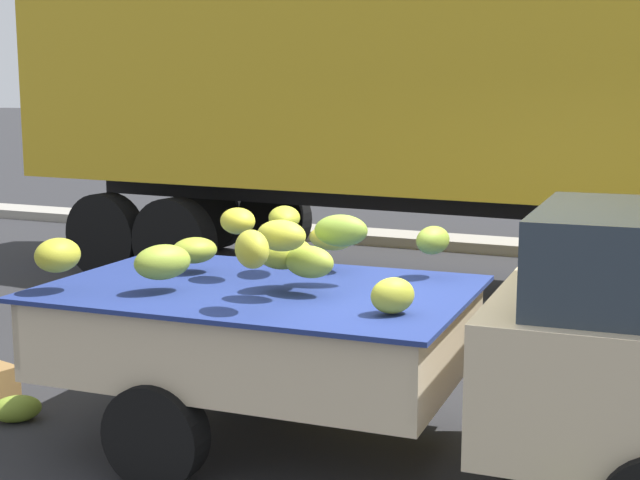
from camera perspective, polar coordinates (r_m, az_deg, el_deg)
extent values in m
plane|color=#28282B|center=(6.03, 5.42, -13.44)|extent=(220.00, 220.00, 0.00)
cube|color=gray|center=(13.40, 16.64, -0.74)|extent=(80.00, 0.80, 0.16)
cube|color=#28333D|center=(5.25, 19.35, -0.94)|extent=(1.13, 1.55, 0.52)
cube|color=#CCB793|center=(5.98, -3.81, -7.68)|extent=(2.69, 1.84, 0.08)
cube|color=#CCB793|center=(6.64, -0.82, -3.62)|extent=(2.60, 0.20, 0.44)
cube|color=#CCB793|center=(5.21, -7.72, -7.35)|extent=(2.60, 0.20, 0.44)
cube|color=#CCB793|center=(5.51, 8.32, -6.44)|extent=(0.15, 1.69, 0.44)
cube|color=#CCB793|center=(6.54, -14.02, -4.10)|extent=(0.15, 1.69, 0.44)
cube|color=#B21914|center=(6.68, -0.72, -3.90)|extent=(2.49, 0.16, 0.07)
cube|color=navy|center=(5.86, -3.86, -3.09)|extent=(2.82, 1.97, 0.03)
ellipsoid|color=olive|center=(5.79, 1.33, 0.60)|extent=(0.39, 0.28, 0.21)
ellipsoid|color=gold|center=(6.28, 0.72, 0.12)|extent=(0.41, 0.35, 0.17)
ellipsoid|color=gold|center=(5.86, -16.35, -0.94)|extent=(0.30, 0.35, 0.22)
ellipsoid|color=gold|center=(5.39, -2.48, 0.28)|extent=(0.31, 0.22, 0.19)
ellipsoid|color=olive|center=(6.09, 7.20, -0.01)|extent=(0.27, 0.32, 0.19)
ellipsoid|color=#9AA82F|center=(6.30, -7.99, -0.66)|extent=(0.39, 0.41, 0.18)
ellipsoid|color=#8DA330|center=(5.70, -9.99, -1.40)|extent=(0.39, 0.44, 0.22)
ellipsoid|color=#9DA229|center=(6.15, -2.28, 1.42)|extent=(0.35, 0.41, 0.16)
ellipsoid|color=#A5AB2D|center=(5.68, -2.22, -0.85)|extent=(0.39, 0.45, 0.20)
ellipsoid|color=gold|center=(5.10, -4.35, -0.59)|extent=(0.33, 0.32, 0.22)
ellipsoid|color=gold|center=(5.99, -5.26, 1.22)|extent=(0.35, 0.35, 0.18)
ellipsoid|color=gold|center=(5.09, 4.64, -3.54)|extent=(0.31, 0.32, 0.21)
ellipsoid|color=#97A932|center=(5.54, -0.70, -1.40)|extent=(0.36, 0.24, 0.20)
cylinder|color=black|center=(6.89, -3.21, -7.63)|extent=(0.65, 0.24, 0.64)
cylinder|color=black|center=(5.53, -10.42, -12.12)|extent=(0.65, 0.24, 0.64)
cube|color=gold|center=(10.34, 11.15, 10.65)|extent=(12.12, 3.13, 2.70)
cube|color=black|center=(10.41, 10.89, 2.37)|extent=(11.05, 0.99, 0.30)
cylinder|color=black|center=(13.03, -2.90, 1.41)|extent=(1.09, 0.36, 1.08)
cylinder|color=black|center=(11.06, -9.26, -0.12)|extent=(1.09, 0.36, 1.08)
cylinder|color=black|center=(13.61, -6.81, 1.69)|extent=(1.09, 0.36, 1.08)
cylinder|color=black|center=(11.73, -13.48, 0.29)|extent=(1.09, 0.36, 1.08)
ellipsoid|color=olive|center=(6.87, -18.76, -10.13)|extent=(0.39, 0.39, 0.19)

